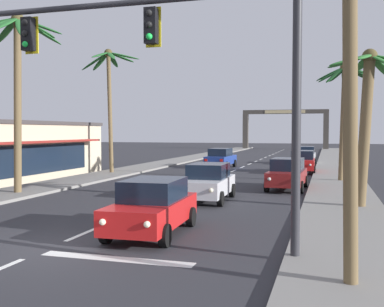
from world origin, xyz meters
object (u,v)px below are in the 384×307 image
(sedan_third_in_queue, at_px, (208,182))
(sedan_oncoming_far, at_px, (221,158))
(sedan_parked_nearest_kerb, at_px, (306,155))
(palm_right_second, at_px, (367,102))
(traffic_signal_mast, at_px, (154,52))
(town_gateway_arch, at_px, (285,124))
(palm_left_second, at_px, (18,63))
(sedan_lead_at_stop_bar, at_px, (152,206))
(sedan_parked_mid_kerb, at_px, (287,174))
(palm_right_third, at_px, (344,92))
(sedan_parked_far_kerb, at_px, (302,162))
(palm_left_third, at_px, (110,80))

(sedan_third_in_queue, bearing_deg, sedan_oncoming_far, 101.10)
(sedan_parked_nearest_kerb, relative_size, palm_right_second, 0.69)
(traffic_signal_mast, distance_m, town_gateway_arch, 69.98)
(traffic_signal_mast, relative_size, palm_left_second, 1.32)
(sedan_lead_at_stop_bar, height_order, sedan_parked_mid_kerb, same)
(sedan_oncoming_far, distance_m, palm_right_second, 21.97)
(palm_right_second, distance_m, town_gateway_arch, 62.19)
(traffic_signal_mast, bearing_deg, palm_right_third, 74.12)
(traffic_signal_mast, distance_m, sedan_third_in_queue, 9.93)
(sedan_third_in_queue, bearing_deg, traffic_signal_mast, -84.71)
(sedan_lead_at_stop_bar, distance_m, sedan_parked_far_kerb, 22.98)
(sedan_lead_at_stop_bar, height_order, palm_right_third, palm_right_third)
(sedan_parked_far_kerb, distance_m, palm_left_third, 15.60)
(sedan_third_in_queue, bearing_deg, sedan_parked_mid_kerb, 58.84)
(sedan_parked_mid_kerb, xyz_separation_m, sedan_parked_far_kerb, (0.25, 10.53, 0.00))
(sedan_third_in_queue, distance_m, palm_right_second, 7.50)
(sedan_lead_at_stop_bar, xyz_separation_m, sedan_parked_mid_kerb, (3.04, 12.21, 0.00))
(sedan_lead_at_stop_bar, distance_m, sedan_parked_nearest_kerb, 32.65)
(traffic_signal_mast, relative_size, sedan_parked_nearest_kerb, 2.63)
(traffic_signal_mast, relative_size, sedan_oncoming_far, 2.59)
(sedan_oncoming_far, xyz_separation_m, town_gateway_arch, (1.65, 42.48, 3.55))
(sedan_parked_mid_kerb, xyz_separation_m, town_gateway_arch, (-5.09, 55.91, 3.55))
(sedan_parked_far_kerb, xyz_separation_m, palm_left_third, (-13.51, -4.99, 6.01))
(traffic_signal_mast, distance_m, palm_left_third, 22.50)
(sedan_lead_at_stop_bar, bearing_deg, town_gateway_arch, 91.72)
(sedan_oncoming_far, relative_size, sedan_parked_far_kerb, 1.01)
(sedan_lead_at_stop_bar, distance_m, palm_right_second, 9.89)
(sedan_parked_far_kerb, height_order, palm_right_second, palm_right_second)
(sedan_oncoming_far, bearing_deg, sedan_lead_at_stop_bar, -81.79)
(palm_left_third, bearing_deg, sedan_lead_at_stop_bar, -60.07)
(sedan_lead_at_stop_bar, bearing_deg, palm_left_third, 119.93)
(sedan_parked_mid_kerb, xyz_separation_m, palm_left_second, (-12.47, -5.92, 5.62))
(sedan_third_in_queue, xyz_separation_m, sedan_oncoming_far, (-3.64, 18.54, 0.00))
(palm_left_second, distance_m, palm_right_third, 18.62)
(sedan_oncoming_far, bearing_deg, sedan_parked_far_kerb, -22.47)
(palm_left_third, xyz_separation_m, palm_right_third, (16.23, -1.12, -1.32))
(sedan_lead_at_stop_bar, distance_m, palm_left_second, 12.65)
(traffic_signal_mast, bearing_deg, sedan_oncoming_far, 99.24)
(palm_left_second, distance_m, palm_right_second, 16.17)
(sedan_parked_far_kerb, relative_size, palm_left_third, 0.49)
(sedan_oncoming_far, xyz_separation_m, sedan_parked_far_kerb, (6.98, -2.89, 0.00))
(sedan_oncoming_far, relative_size, palm_left_third, 0.50)
(palm_right_second, bearing_deg, sedan_oncoming_far, 118.29)
(traffic_signal_mast, distance_m, sedan_oncoming_far, 28.14)
(traffic_signal_mast, bearing_deg, sedan_parked_nearest_kerb, 86.15)
(traffic_signal_mast, distance_m, palm_right_second, 10.21)
(sedan_parked_nearest_kerb, distance_m, sedan_parked_mid_kerb, 20.30)
(sedan_lead_at_stop_bar, xyz_separation_m, sedan_parked_far_kerb, (3.29, 22.74, 0.00))
(palm_left_third, height_order, palm_right_second, palm_left_third)
(sedan_parked_far_kerb, bearing_deg, palm_right_second, -78.50)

